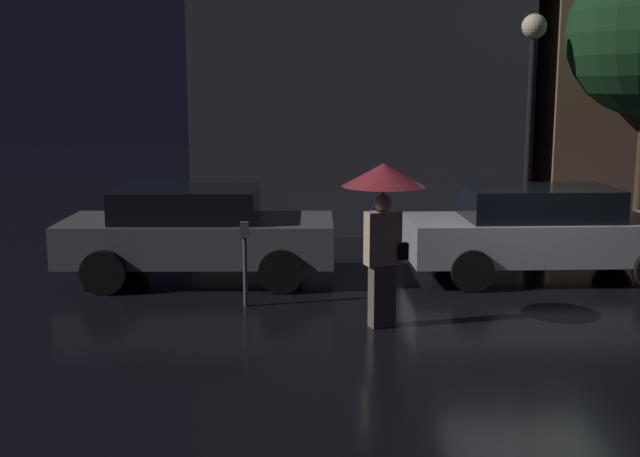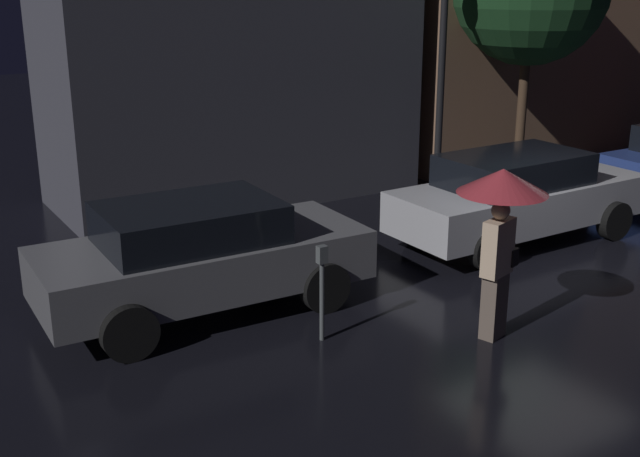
# 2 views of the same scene
# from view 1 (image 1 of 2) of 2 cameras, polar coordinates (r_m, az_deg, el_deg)

# --- Properties ---
(ground_plane) EXTENTS (60.00, 60.00, 0.00)m
(ground_plane) POSITION_cam_1_polar(r_m,az_deg,el_deg) (12.54, 14.98, -4.84)
(ground_plane) COLOR black
(parked_car_grey) EXTENTS (4.42, 2.00, 1.53)m
(parked_car_grey) POSITION_cam_1_polar(r_m,az_deg,el_deg) (13.25, -8.81, -0.23)
(parked_car_grey) COLOR slate
(parked_car_grey) RESTS_ON ground
(parked_car_silver) EXTENTS (4.67, 1.88, 1.53)m
(parked_car_silver) POSITION_cam_1_polar(r_m,az_deg,el_deg) (13.72, 15.77, -0.16)
(parked_car_silver) COLOR #B7B7BF
(parked_car_silver) RESTS_ON ground
(pedestrian_with_umbrella) EXTENTS (1.09, 1.09, 2.18)m
(pedestrian_with_umbrella) POSITION_cam_1_polar(r_m,az_deg,el_deg) (10.42, 4.53, 2.11)
(pedestrian_with_umbrella) COLOR #66564C
(pedestrian_with_umbrella) RESTS_ON ground
(parking_meter) EXTENTS (0.12, 0.10, 1.25)m
(parking_meter) POSITION_cam_1_polar(r_m,az_deg,el_deg) (11.58, -5.37, -1.83)
(parking_meter) COLOR #4C5154
(parking_meter) RESTS_ON ground
(street_lamp_near) EXTENTS (0.47, 0.47, 4.51)m
(street_lamp_near) POSITION_cam_1_polar(r_m,az_deg,el_deg) (16.15, 14.83, 10.33)
(street_lamp_near) COLOR black
(street_lamp_near) RESTS_ON ground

